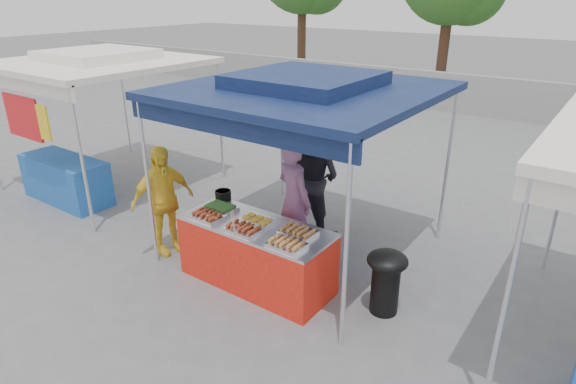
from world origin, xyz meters
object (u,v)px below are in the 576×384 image
Objects in this scene: vendor_table at (256,254)px; wok_burner at (386,277)px; cooking_pot at (223,195)px; customer_person at (163,201)px; helper_man at (314,177)px; vendor_woman at (294,200)px.

vendor_table reaches higher than wok_burner.
customer_person reaches higher than cooking_pot.
wok_burner is at bearing 148.70° from helper_man.
wok_burner is (2.47, 0.06, -0.44)m from cooking_pot.
cooking_pot is 1.48m from helper_man.
vendor_table is at bearing -170.97° from wok_burner.
wok_burner is at bearing -66.55° from customer_person.
vendor_woman is 1.09× the size of customer_person.
helper_man reaches higher than wok_burner.
vendor_woman is at bearing 159.76° from wok_burner.
customer_person reaches higher than wok_burner.
wok_burner is 0.44× the size of helper_man.
cooking_pot is 0.87m from customer_person.
helper_man is at bearing -55.28° from vendor_woman.
wok_burner is 1.72m from vendor_woman.
vendor_woman is 0.86m from helper_man.
cooking_pot is 0.28× the size of wok_burner.
vendor_table is 1.05m from cooking_pot.
customer_person is at bearing 51.06° from vendor_woman.
wok_burner is 0.46× the size of vendor_woman.
cooking_pot is 0.14× the size of customer_person.
cooking_pot is 2.51m from wok_burner.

